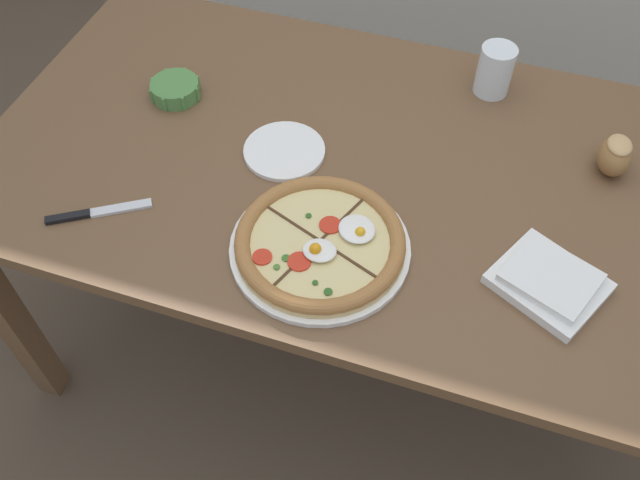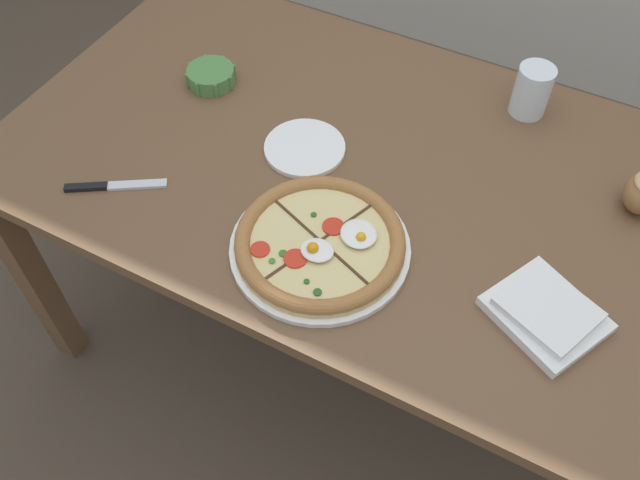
{
  "view_description": "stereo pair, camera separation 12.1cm",
  "coord_description": "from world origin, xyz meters",
  "px_view_note": "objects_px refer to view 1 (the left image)",
  "views": [
    {
      "loc": [
        0.22,
        -0.93,
        1.71
      ],
      "look_at": [
        -0.01,
        -0.23,
        0.75
      ],
      "focal_mm": 38.0,
      "sensor_mm": 36.0,
      "label": 1
    },
    {
      "loc": [
        0.33,
        -0.89,
        1.71
      ],
      "look_at": [
        -0.01,
        -0.23,
        0.75
      ],
      "focal_mm": 38.0,
      "sensor_mm": 36.0,
      "label": 2
    }
  ],
  "objects_px": {
    "dining_table": "(360,194)",
    "water_glass": "(494,73)",
    "ramekin_bowl": "(175,89)",
    "bread_piece_near": "(615,155)",
    "knife_main": "(98,212)",
    "pizza": "(320,243)",
    "napkin_folded": "(549,281)",
    "side_saucer": "(284,151)"
  },
  "relations": [
    {
      "from": "bread_piece_near",
      "to": "pizza",
      "type": "bearing_deg",
      "value": -142.21
    },
    {
      "from": "knife_main",
      "to": "water_glass",
      "type": "bearing_deg",
      "value": 10.54
    },
    {
      "from": "dining_table",
      "to": "water_glass",
      "type": "distance_m",
      "value": 0.4
    },
    {
      "from": "dining_table",
      "to": "water_glass",
      "type": "height_order",
      "value": "water_glass"
    },
    {
      "from": "napkin_folded",
      "to": "water_glass",
      "type": "distance_m",
      "value": 0.53
    },
    {
      "from": "napkin_folded",
      "to": "dining_table",
      "type": "bearing_deg",
      "value": 155.12
    },
    {
      "from": "pizza",
      "to": "knife_main",
      "type": "height_order",
      "value": "pizza"
    },
    {
      "from": "dining_table",
      "to": "side_saucer",
      "type": "xyz_separation_m",
      "value": [
        -0.16,
        -0.02,
        0.09
      ]
    },
    {
      "from": "knife_main",
      "to": "side_saucer",
      "type": "bearing_deg",
      "value": 11.46
    },
    {
      "from": "bread_piece_near",
      "to": "side_saucer",
      "type": "relative_size",
      "value": 0.56
    },
    {
      "from": "dining_table",
      "to": "ramekin_bowl",
      "type": "relative_size",
      "value": 13.69
    },
    {
      "from": "side_saucer",
      "to": "dining_table",
      "type": "bearing_deg",
      "value": 6.02
    },
    {
      "from": "dining_table",
      "to": "water_glass",
      "type": "xyz_separation_m",
      "value": [
        0.21,
        0.31,
        0.14
      ]
    },
    {
      "from": "pizza",
      "to": "ramekin_bowl",
      "type": "xyz_separation_m",
      "value": [
        -0.44,
        0.3,
        -0.0
      ]
    },
    {
      "from": "water_glass",
      "to": "side_saucer",
      "type": "bearing_deg",
      "value": -138.15
    },
    {
      "from": "bread_piece_near",
      "to": "water_glass",
      "type": "height_order",
      "value": "water_glass"
    },
    {
      "from": "ramekin_bowl",
      "to": "bread_piece_near",
      "type": "distance_m",
      "value": 0.92
    },
    {
      "from": "napkin_folded",
      "to": "bread_piece_near",
      "type": "distance_m",
      "value": 0.34
    },
    {
      "from": "napkin_folded",
      "to": "side_saucer",
      "type": "distance_m",
      "value": 0.58
    },
    {
      "from": "dining_table",
      "to": "ramekin_bowl",
      "type": "bearing_deg",
      "value": 170.69
    },
    {
      "from": "ramekin_bowl",
      "to": "bread_piece_near",
      "type": "height_order",
      "value": "bread_piece_near"
    },
    {
      "from": "napkin_folded",
      "to": "knife_main",
      "type": "bearing_deg",
      "value": -173.01
    },
    {
      "from": "ramekin_bowl",
      "to": "napkin_folded",
      "type": "relative_size",
      "value": 0.5
    },
    {
      "from": "knife_main",
      "to": "dining_table",
      "type": "bearing_deg",
      "value": 0.6
    },
    {
      "from": "dining_table",
      "to": "knife_main",
      "type": "distance_m",
      "value": 0.53
    },
    {
      "from": "dining_table",
      "to": "napkin_folded",
      "type": "relative_size",
      "value": 6.89
    },
    {
      "from": "pizza",
      "to": "side_saucer",
      "type": "bearing_deg",
      "value": 124.84
    },
    {
      "from": "water_glass",
      "to": "ramekin_bowl",
      "type": "bearing_deg",
      "value": -160.04
    },
    {
      "from": "dining_table",
      "to": "water_glass",
      "type": "relative_size",
      "value": 14.08
    },
    {
      "from": "pizza",
      "to": "side_saucer",
      "type": "xyz_separation_m",
      "value": [
        -0.15,
        0.21,
        -0.02
      ]
    },
    {
      "from": "napkin_folded",
      "to": "knife_main",
      "type": "height_order",
      "value": "napkin_folded"
    },
    {
      "from": "bread_piece_near",
      "to": "knife_main",
      "type": "height_order",
      "value": "bread_piece_near"
    },
    {
      "from": "ramekin_bowl",
      "to": "bread_piece_near",
      "type": "relative_size",
      "value": 1.21
    },
    {
      "from": "napkin_folded",
      "to": "bread_piece_near",
      "type": "xyz_separation_m",
      "value": [
        0.08,
        0.33,
        0.02
      ]
    },
    {
      "from": "ramekin_bowl",
      "to": "knife_main",
      "type": "bearing_deg",
      "value": -88.75
    },
    {
      "from": "water_glass",
      "to": "bread_piece_near",
      "type": "bearing_deg",
      "value": -32.01
    },
    {
      "from": "knife_main",
      "to": "side_saucer",
      "type": "height_order",
      "value": "same"
    },
    {
      "from": "ramekin_bowl",
      "to": "water_glass",
      "type": "distance_m",
      "value": 0.7
    },
    {
      "from": "bread_piece_near",
      "to": "water_glass",
      "type": "bearing_deg",
      "value": 147.99
    },
    {
      "from": "dining_table",
      "to": "side_saucer",
      "type": "bearing_deg",
      "value": -173.98
    },
    {
      "from": "napkin_folded",
      "to": "knife_main",
      "type": "xyz_separation_m",
      "value": [
        -0.83,
        -0.1,
        -0.01
      ]
    },
    {
      "from": "bread_piece_near",
      "to": "side_saucer",
      "type": "height_order",
      "value": "bread_piece_near"
    }
  ]
}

